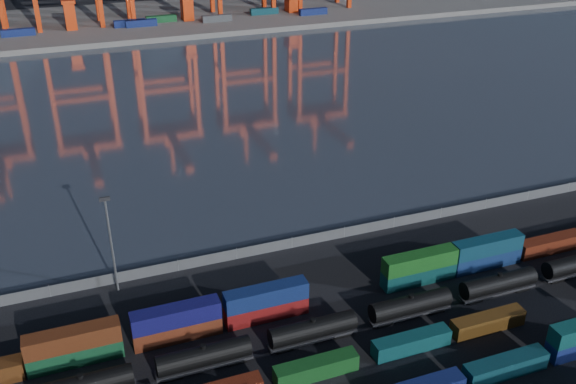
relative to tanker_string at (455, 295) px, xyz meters
name	(u,v)px	position (x,y,z in m)	size (l,w,h in m)	color
ground	(364,350)	(-17.29, -4.23, -2.01)	(700.00, 700.00, 0.00)	black
harbor_water	(192,106)	(-17.29, 100.77, -2.00)	(700.00, 700.00, 0.00)	#2B323E
far_quay	(134,21)	(-17.29, 205.77, -1.01)	(700.00, 70.00, 2.00)	#514F4C
container_row_south	(448,380)	(-10.97, -14.80, -0.01)	(140.31, 2.43, 5.18)	#383B3C
container_row_mid	(427,337)	(-8.80, -6.36, -0.55)	(139.95, 2.31, 4.93)	#3F4244
container_row_north	(292,299)	(-23.51, 7.26, 0.31)	(142.65, 2.53, 5.40)	navy
tanker_string	(455,295)	(0.00, 0.00, 0.00)	(121.53, 2.80, 4.01)	black
waterfront_fence	(292,243)	(-17.29, 23.77, -1.01)	(160.12, 0.12, 2.20)	#595B5E
yard_light_mast	(111,240)	(-47.29, 21.77, 7.29)	(1.60, 0.40, 16.60)	slate
quay_containers	(110,25)	(-28.28, 191.23, 1.29)	(172.58, 10.99, 2.60)	navy
straddle_carriers	(130,9)	(-19.79, 195.77, 5.81)	(140.00, 7.00, 11.10)	red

